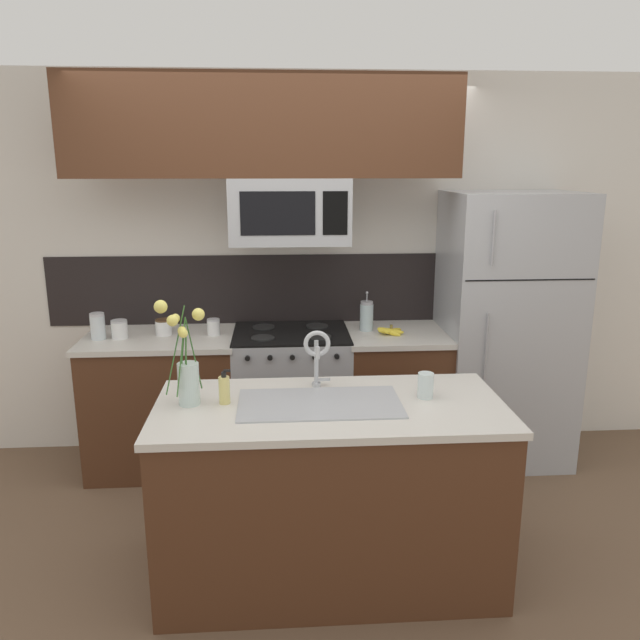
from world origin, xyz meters
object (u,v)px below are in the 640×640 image
storage_jar_tall (98,326)px  banana_bunch (391,331)px  refrigerator (505,329)px  storage_jar_medium (119,329)px  stove_range (292,398)px  french_press (367,316)px  dish_soap_bottle (224,389)px  microwave (290,211)px  storage_jar_short (164,327)px  flower_vase (186,371)px  sink_faucet (317,351)px  drinking_glass (426,385)px  storage_jar_squat (213,327)px

storage_jar_tall → banana_bunch: 1.89m
refrigerator → storage_jar_medium: bearing=-178.8°
stove_range → french_press: (0.51, 0.06, 0.55)m
storage_jar_tall → dish_soap_bottle: size_ratio=1.03×
microwave → storage_jar_short: (-0.83, 0.06, -0.75)m
storage_jar_tall → storage_jar_medium: 0.13m
storage_jar_medium → storage_jar_short: storage_jar_medium is taller
microwave → banana_bunch: 1.02m
flower_vase → sink_faucet: bearing=14.9°
drinking_glass → sink_faucet: bearing=163.6°
microwave → refrigerator: microwave is taller
storage_jar_squat → drinking_glass: (1.12, -1.21, 0.01)m
stove_range → flower_vase: (-0.51, -1.21, 0.61)m
dish_soap_bottle → drinking_glass: size_ratio=1.34×
storage_jar_short → storage_jar_squat: 0.33m
microwave → french_press: microwave is taller
storage_jar_short → flower_vase: size_ratio=0.21×
refrigerator → flower_vase: (-1.96, -1.23, 0.16)m
storage_jar_tall → storage_jar_short: (0.40, 0.08, -0.03)m
banana_bunch → dish_soap_bottle: bearing=-131.0°
stove_range → banana_bunch: (0.66, -0.06, 0.47)m
stove_range → microwave: 1.25m
storage_jar_tall → dish_soap_bottle: (0.89, -1.17, -0.02)m
storage_jar_medium → storage_jar_squat: 0.60m
flower_vase → storage_jar_medium: bearing=116.7°
sink_faucet → dish_soap_bottle: size_ratio=1.85×
stove_range → sink_faucet: size_ratio=3.04×
storage_jar_short → storage_jar_squat: size_ratio=0.98×
storage_jar_tall → microwave: bearing=0.8°
storage_jar_medium → flower_vase: bearing=-63.3°
microwave → sink_faucet: size_ratio=2.43×
storage_jar_tall → drinking_glass: (1.85, -1.16, -0.02)m
refrigerator → microwave: bearing=-178.4°
banana_bunch → dish_soap_bottle: (-1.00, -1.15, 0.05)m
microwave → sink_faucet: (0.10, -1.03, -0.61)m
banana_bunch → flower_vase: flower_vase is taller
stove_range → storage_jar_squat: 0.71m
storage_jar_short → french_press: bearing=1.0°
stove_range → french_press: bearing=6.7°
storage_jar_medium → dish_soap_bottle: dish_soap_bottle is taller
storage_jar_medium → dish_soap_bottle: (0.76, -1.17, 0.01)m
french_press → flower_vase: 1.63m
banana_bunch → drinking_glass: 1.14m
storage_jar_medium → flower_vase: (0.59, -1.18, 0.11)m
storage_jar_tall → refrigerator: bearing=1.3°
storage_jar_medium → banana_bunch: (1.76, -0.03, -0.04)m
storage_jar_squat → dish_soap_bottle: bearing=-82.2°
dish_soap_bottle → stove_range: bearing=74.3°
dish_soap_bottle → storage_jar_medium: bearing=123.0°
banana_bunch → storage_jar_medium: bearing=179.1°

